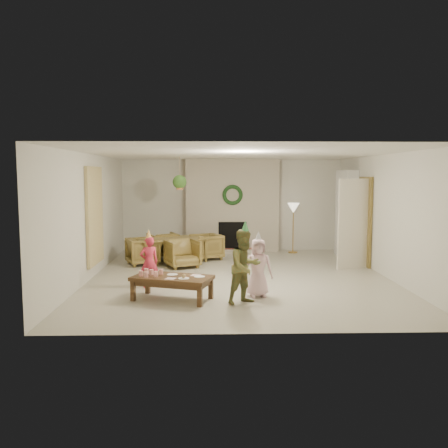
{
  "coord_description": "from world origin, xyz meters",
  "views": [
    {
      "loc": [
        -0.57,
        -9.53,
        2.08
      ],
      "look_at": [
        -0.3,
        0.4,
        1.05
      ],
      "focal_mm": 37.98,
      "sensor_mm": 36.0,
      "label": 1
    }
  ],
  "objects_px": {
    "child_plaid": "(245,267)",
    "child_pink": "(258,268)",
    "dining_chair_right": "(207,247)",
    "dining_chair_left": "(143,251)",
    "child_red": "(149,262)",
    "coffee_table_top": "(172,278)",
    "dining_chair_near": "(182,254)",
    "dining_table": "(172,250)",
    "dining_chair_far": "(163,245)"
  },
  "relations": [
    {
      "from": "dining_chair_right",
      "to": "child_plaid",
      "type": "height_order",
      "value": "child_plaid"
    },
    {
      "from": "dining_chair_right",
      "to": "coffee_table_top",
      "type": "relative_size",
      "value": 0.53
    },
    {
      "from": "child_plaid",
      "to": "child_pink",
      "type": "bearing_deg",
      "value": 26.42
    },
    {
      "from": "dining_chair_far",
      "to": "coffee_table_top",
      "type": "xyz_separation_m",
      "value": [
        0.57,
        -4.11,
        0.05
      ]
    },
    {
      "from": "dining_chair_near",
      "to": "dining_chair_right",
      "type": "bearing_deg",
      "value": 38.66
    },
    {
      "from": "dining_chair_near",
      "to": "dining_chair_far",
      "type": "xyz_separation_m",
      "value": [
        -0.57,
        1.31,
        0.0
      ]
    },
    {
      "from": "dining_chair_near",
      "to": "child_plaid",
      "type": "xyz_separation_m",
      "value": [
        1.2,
        -3.05,
        0.29
      ]
    },
    {
      "from": "dining_table",
      "to": "dining_chair_far",
      "type": "xyz_separation_m",
      "value": [
        -0.29,
        0.65,
        0.03
      ]
    },
    {
      "from": "dining_chair_left",
      "to": "coffee_table_top",
      "type": "bearing_deg",
      "value": 172.91
    },
    {
      "from": "dining_chair_far",
      "to": "dining_chair_left",
      "type": "relative_size",
      "value": 1.0
    },
    {
      "from": "dining_chair_near",
      "to": "dining_chair_left",
      "type": "height_order",
      "value": "same"
    },
    {
      "from": "child_red",
      "to": "child_plaid",
      "type": "relative_size",
      "value": 0.78
    },
    {
      "from": "dining_table",
      "to": "coffee_table_top",
      "type": "distance_m",
      "value": 3.46
    },
    {
      "from": "dining_chair_far",
      "to": "child_red",
      "type": "relative_size",
      "value": 0.73
    },
    {
      "from": "dining_chair_left",
      "to": "child_pink",
      "type": "height_order",
      "value": "child_pink"
    },
    {
      "from": "dining_chair_right",
      "to": "child_red",
      "type": "xyz_separation_m",
      "value": [
        -1.03,
        -2.91,
        0.16
      ]
    },
    {
      "from": "dining_chair_right",
      "to": "dining_chair_left",
      "type": "bearing_deg",
      "value": -90.0
    },
    {
      "from": "dining_chair_right",
      "to": "dining_chair_far",
      "type": "bearing_deg",
      "value": -128.66
    },
    {
      "from": "dining_chair_left",
      "to": "child_red",
      "type": "relative_size",
      "value": 0.73
    },
    {
      "from": "dining_chair_far",
      "to": "child_pink",
      "type": "xyz_separation_m",
      "value": [
        2.02,
        -3.93,
        0.19
      ]
    },
    {
      "from": "dining_chair_near",
      "to": "child_pink",
      "type": "xyz_separation_m",
      "value": [
        1.45,
        -2.62,
        0.19
      ]
    },
    {
      "from": "dining_chair_left",
      "to": "child_red",
      "type": "bearing_deg",
      "value": 167.37
    },
    {
      "from": "child_red",
      "to": "dining_chair_left",
      "type": "bearing_deg",
      "value": -101.94
    },
    {
      "from": "dining_table",
      "to": "child_plaid",
      "type": "bearing_deg",
      "value": -91.8
    },
    {
      "from": "dining_chair_near",
      "to": "child_red",
      "type": "distance_m",
      "value": 1.97
    },
    {
      "from": "coffee_table_top",
      "to": "child_plaid",
      "type": "xyz_separation_m",
      "value": [
        1.2,
        -0.25,
        0.24
      ]
    },
    {
      "from": "child_red",
      "to": "child_pink",
      "type": "relative_size",
      "value": 0.95
    },
    {
      "from": "dining_chair_near",
      "to": "child_red",
      "type": "xyz_separation_m",
      "value": [
        -0.5,
        -1.9,
        0.16
      ]
    },
    {
      "from": "dining_table",
      "to": "dining_chair_near",
      "type": "distance_m",
      "value": 0.71
    },
    {
      "from": "dining_chair_right",
      "to": "dining_chair_near",
      "type": "bearing_deg",
      "value": -51.34
    },
    {
      "from": "dining_table",
      "to": "dining_chair_left",
      "type": "relative_size",
      "value": 2.34
    },
    {
      "from": "child_plaid",
      "to": "dining_chair_near",
      "type": "bearing_deg",
      "value": 78.46
    },
    {
      "from": "dining_chair_far",
      "to": "child_pink",
      "type": "distance_m",
      "value": 4.42
    },
    {
      "from": "dining_table",
      "to": "dining_chair_near",
      "type": "relative_size",
      "value": 2.34
    },
    {
      "from": "dining_table",
      "to": "child_plaid",
      "type": "height_order",
      "value": "child_plaid"
    },
    {
      "from": "dining_table",
      "to": "dining_chair_left",
      "type": "height_order",
      "value": "dining_chair_left"
    },
    {
      "from": "dining_chair_left",
      "to": "child_red",
      "type": "height_order",
      "value": "child_red"
    },
    {
      "from": "dining_chair_right",
      "to": "child_pink",
      "type": "bearing_deg",
      "value": -9.4
    },
    {
      "from": "dining_chair_left",
      "to": "child_pink",
      "type": "relative_size",
      "value": 0.69
    },
    {
      "from": "coffee_table_top",
      "to": "child_pink",
      "type": "bearing_deg",
      "value": 26.19
    },
    {
      "from": "dining_chair_right",
      "to": "child_plaid",
      "type": "xyz_separation_m",
      "value": [
        0.66,
        -4.06,
        0.29
      ]
    },
    {
      "from": "dining_chair_far",
      "to": "dining_chair_left",
      "type": "bearing_deg",
      "value": 45.0
    },
    {
      "from": "dining_chair_left",
      "to": "coffee_table_top",
      "type": "xyz_separation_m",
      "value": [
        0.94,
        -3.17,
        0.05
      ]
    },
    {
      "from": "coffee_table_top",
      "to": "child_red",
      "type": "xyz_separation_m",
      "value": [
        -0.5,
        0.9,
        0.11
      ]
    },
    {
      "from": "dining_chair_far",
      "to": "child_pink",
      "type": "relative_size",
      "value": 0.69
    },
    {
      "from": "child_plaid",
      "to": "coffee_table_top",
      "type": "bearing_deg",
      "value": 135.09
    },
    {
      "from": "child_red",
      "to": "dining_chair_near",
      "type": "bearing_deg",
      "value": -127.73
    },
    {
      "from": "dining_chair_far",
      "to": "dining_chair_right",
      "type": "xyz_separation_m",
      "value": [
        1.1,
        -0.3,
        0.0
      ]
    },
    {
      "from": "dining_chair_left",
      "to": "dining_chair_right",
      "type": "bearing_deg",
      "value": -90.0
    },
    {
      "from": "dining_chair_left",
      "to": "child_red",
      "type": "xyz_separation_m",
      "value": [
        0.44,
        -2.26,
        0.16
      ]
    }
  ]
}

